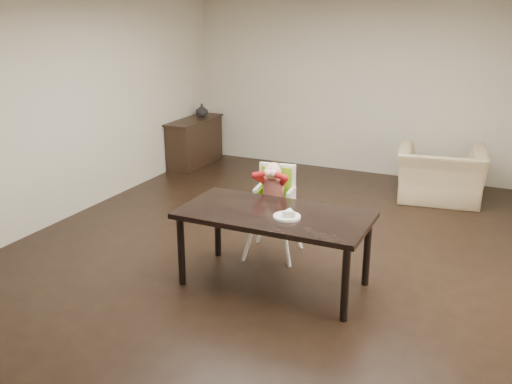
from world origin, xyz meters
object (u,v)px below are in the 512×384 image
dining_table (274,220)px  sideboard (195,142)px  high_chair (274,190)px  armchair (441,165)px

dining_table → sideboard: bearing=130.3°
dining_table → high_chair: high_chair is taller
armchair → dining_table: bearing=63.3°
high_chair → sideboard: (-2.63, 2.77, -0.34)m
sideboard → dining_table: bearing=-49.7°
dining_table → armchair: armchair is taller
dining_table → sideboard: size_ratio=1.43×
high_chair → sideboard: size_ratio=0.83×
sideboard → high_chair: bearing=-46.5°
high_chair → sideboard: high_chair is taller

